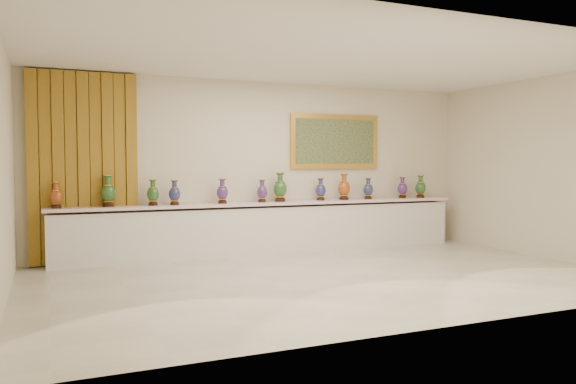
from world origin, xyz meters
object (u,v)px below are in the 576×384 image
Objects in this scene: vase_1 at (108,192)px; vase_0 at (56,196)px; vase_2 at (153,194)px; counter at (270,228)px.

vase_0 is at bearing -179.10° from vase_1.
vase_2 is (0.68, -0.02, -0.03)m from vase_1.
vase_1 reaches higher than vase_2.
counter is 3.49m from vase_0.
counter is 14.80× the size of vase_1.
counter is 2.78m from vase_1.
vase_2 is (-2.01, -0.02, 0.65)m from counter.
vase_1 reaches higher than vase_0.
vase_1 is (-2.69, 0.00, 0.68)m from counter.
vase_0 is 0.74m from vase_1.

